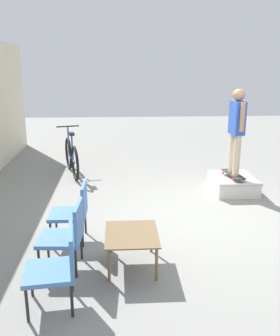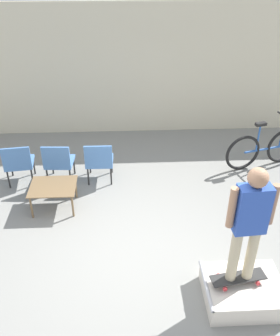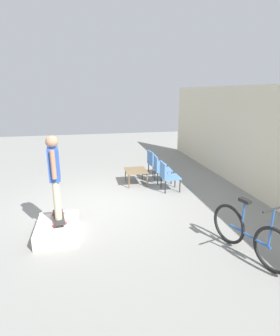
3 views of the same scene
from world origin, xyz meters
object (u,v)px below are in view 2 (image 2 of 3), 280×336
Objects in this scene: skate_ramp_box at (243,291)px; person_skater at (250,219)px; skateboard_on_ramp at (238,278)px; patio_chair_right at (99,160)px; coffee_table at (53,189)px; bicycle at (263,148)px; patio_chair_center at (59,161)px; patio_chair_left at (19,162)px.

skate_ramp_box is 1.21m from person_skater.
skateboard_on_ramp is 0.86× the size of patio_chair_right.
person_skater is at bearing -38.20° from coffee_table.
bicycle is (1.45, 3.34, 0.03)m from skateboard_on_ramp.
skate_ramp_box is 4.06m from patio_chair_center.
patio_chair_center is (-0.01, 0.80, 0.09)m from coffee_table.
person_skater reaches higher than patio_chair_left.
patio_chair_center and patio_chair_right have the same top height.
patio_chair_left is 0.51× the size of bicycle.
patio_chair_left is at bearing 133.55° from coffee_table.
skate_ramp_box is at bearing -127.34° from bicycle.
skateboard_on_ramp is 0.98m from person_skater.
coffee_table is 1.11m from patio_chair_right.
person_skater is (-0.00, 0.00, 0.98)m from skateboard_on_ramp.
patio_chair_right is (-1.91, 2.91, 0.11)m from skateboard_on_ramp.
person_skater is (-0.09, 0.03, 1.21)m from skate_ramp_box.
patio_chair_left is at bearing 169.66° from bicycle.
skate_ramp_box is 0.25m from skateboard_on_ramp.
coffee_table is 0.92× the size of patio_chair_center.
skate_ramp_box is 4.61m from patio_chair_left.
skateboard_on_ramp is at bearing -38.20° from coffee_table.
skateboard_on_ramp is 3.97m from patio_chair_center.
coffee_table is (-2.68, 2.11, -0.96)m from person_skater.
bicycle reaches higher than skate_ramp_box.
skate_ramp_box is 1.39× the size of skateboard_on_ramp.
patio_chair_left is 4.91m from bicycle.
bicycle is (3.36, 0.43, -0.08)m from patio_chair_right.
coffee_table is 0.80m from patio_chair_center.
coffee_table is at bearing 126.76° from patio_chair_left.
patio_chair_right is (-1.91, 2.91, -0.87)m from person_skater.
patio_chair_center is 0.77m from patio_chair_right.
skate_ramp_box is 1.20× the size of patio_chair_center.
patio_chair_center is at bearing 90.39° from coffee_table.
skate_ramp_box is 0.63× the size of person_skater.
coffee_table is at bearing -178.80° from bicycle.
patio_chair_center is 4.16m from bicycle.
coffee_table is 4.31m from bicycle.
patio_chair_right is at bearing 114.36° from skateboard_on_ramp.
patio_chair_right reaches higher than skateboard_on_ramp.
skate_ramp_box is 0.61× the size of bicycle.
patio_chair_right is at bearing 173.19° from patio_chair_left.
skateboard_on_ramp is at bearing 133.00° from patio_chair_left.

